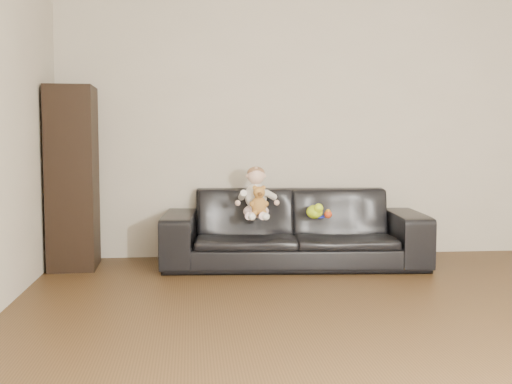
{
  "coord_description": "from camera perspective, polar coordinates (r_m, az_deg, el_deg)",
  "views": [
    {
      "loc": [
        -1.3,
        -3.18,
        1.1
      ],
      "look_at": [
        -0.75,
        2.14,
        0.65
      ],
      "focal_mm": 45.0,
      "sensor_mm": 36.0,
      "label": 1
    }
  ],
  "objects": [
    {
      "name": "toy_rattle",
      "position": [
        5.41,
        6.43,
        -1.99
      ],
      "size": [
        0.08,
        0.08,
        0.07
      ],
      "primitive_type": "sphere",
      "rotation": [
        0.0,
        0.0,
        -0.26
      ],
      "color": "#E1431A",
      "rests_on": "sofa"
    },
    {
      "name": "toy_green",
      "position": [
        5.37,
        5.21,
        -1.77
      ],
      "size": [
        0.16,
        0.19,
        0.11
      ],
      "primitive_type": "ellipsoid",
      "rotation": [
        0.0,
        0.0,
        0.18
      ],
      "color": "#BEEB1B",
      "rests_on": "sofa"
    },
    {
      "name": "baby",
      "position": [
        5.36,
        0.01,
        -0.32
      ],
      "size": [
        0.33,
        0.39,
        0.43
      ],
      "rotation": [
        0.0,
        0.0,
        -0.28
      ],
      "color": "#FED8D6",
      "rests_on": "sofa"
    },
    {
      "name": "teddy_bear",
      "position": [
        5.23,
        0.27,
        -0.76
      ],
      "size": [
        0.13,
        0.13,
        0.24
      ],
      "rotation": [
        0.0,
        0.0,
        -0.03
      ],
      "color": "#AE7631",
      "rests_on": "sofa"
    },
    {
      "name": "sofa",
      "position": [
        5.55,
        3.35,
        -3.2
      ],
      "size": [
        2.29,
        1.03,
        0.65
      ],
      "primitive_type": "imported",
      "rotation": [
        0.0,
        0.0,
        -0.07
      ],
      "color": "black",
      "rests_on": "floor"
    },
    {
      "name": "toy_blue_disc",
      "position": [
        5.45,
        5.6,
        -2.2
      ],
      "size": [
        0.14,
        0.14,
        0.01
      ],
      "primitive_type": "cylinder",
      "rotation": [
        0.0,
        0.0,
        0.44
      ],
      "color": "#1923CB",
      "rests_on": "sofa"
    },
    {
      "name": "floor",
      "position": [
        3.6,
        16.01,
        -13.11
      ],
      "size": [
        5.5,
        5.5,
        0.0
      ],
      "primitive_type": "plane",
      "color": "#493119",
      "rests_on": "ground"
    },
    {
      "name": "shelf_item",
      "position": [
        5.61,
        -15.85,
        4.75
      ],
      "size": [
        0.19,
        0.26,
        0.28
      ],
      "primitive_type": "cube",
      "rotation": [
        0.0,
        0.0,
        0.03
      ],
      "color": "silver",
      "rests_on": "cabinet"
    },
    {
      "name": "wall_back",
      "position": [
        6.07,
        6.55,
        6.67
      ],
      "size": [
        5.0,
        0.0,
        5.0
      ],
      "primitive_type": "plane",
      "rotation": [
        1.57,
        0.0,
        0.0
      ],
      "color": "#BDB39E",
      "rests_on": "ground"
    },
    {
      "name": "cabinet",
      "position": [
        5.63,
        -15.97,
        1.23
      ],
      "size": [
        0.4,
        0.54,
        1.53
      ],
      "primitive_type": "cube",
      "rotation": [
        0.0,
        0.0,
        0.03
      ],
      "color": "black",
      "rests_on": "floor"
    }
  ]
}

